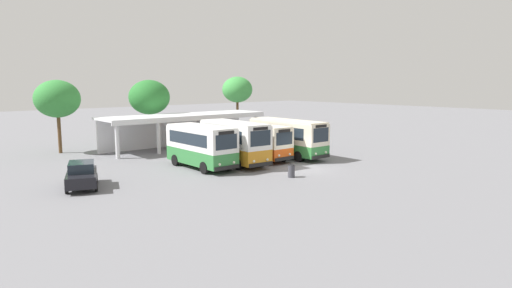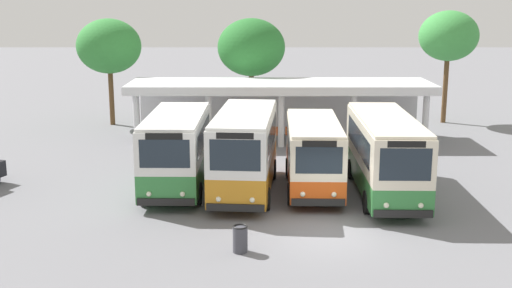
# 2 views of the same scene
# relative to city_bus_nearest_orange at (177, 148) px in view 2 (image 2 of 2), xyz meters

# --- Properties ---
(ground_plane) EXTENTS (180.00, 180.00, 0.00)m
(ground_plane) POSITION_rel_city_bus_nearest_orange_xyz_m (5.83, -5.37, -1.82)
(ground_plane) COLOR slate
(city_bus_nearest_orange) EXTENTS (2.49, 6.83, 3.29)m
(city_bus_nearest_orange) POSITION_rel_city_bus_nearest_orange_xyz_m (0.00, 0.00, 0.00)
(city_bus_nearest_orange) COLOR black
(city_bus_nearest_orange) RESTS_ON ground
(city_bus_second_in_row) EXTENTS (2.84, 7.42, 3.46)m
(city_bus_second_in_row) POSITION_rel_city_bus_nearest_orange_xyz_m (2.91, -0.45, 0.09)
(city_bus_second_in_row) COLOR black
(city_bus_second_in_row) RESTS_ON ground
(city_bus_middle_cream) EXTENTS (2.39, 6.67, 3.01)m
(city_bus_middle_cream) POSITION_rel_city_bus_nearest_orange_xyz_m (5.81, -0.14, -0.14)
(city_bus_middle_cream) COLOR black
(city_bus_middle_cream) RESTS_ON ground
(city_bus_fourth_amber) EXTENTS (2.47, 8.11, 3.30)m
(city_bus_fourth_amber) POSITION_rel_city_bus_nearest_orange_xyz_m (8.72, -0.73, 0.01)
(city_bus_fourth_amber) COLOR black
(city_bus_fourth_amber) RESTS_ON ground
(terminal_canopy) EXTENTS (17.26, 4.53, 3.40)m
(terminal_canopy) POSITION_rel_city_bus_nearest_orange_xyz_m (4.76, 10.48, 0.73)
(terminal_canopy) COLOR silver
(terminal_canopy) RESTS_ON ground
(waiting_chair_end_by_column) EXTENTS (0.45, 0.45, 0.86)m
(waiting_chair_end_by_column) POSITION_rel_city_bus_nearest_orange_xyz_m (3.17, 9.54, -1.29)
(waiting_chair_end_by_column) COLOR slate
(waiting_chair_end_by_column) RESTS_ON ground
(waiting_chair_second_from_end) EXTENTS (0.45, 0.45, 0.86)m
(waiting_chair_second_from_end) POSITION_rel_city_bus_nearest_orange_xyz_m (3.88, 9.56, -1.29)
(waiting_chair_second_from_end) COLOR slate
(waiting_chair_second_from_end) RESTS_ON ground
(waiting_chair_middle_seat) EXTENTS (0.45, 0.45, 0.86)m
(waiting_chair_middle_seat) POSITION_rel_city_bus_nearest_orange_xyz_m (4.58, 9.44, -1.29)
(waiting_chair_middle_seat) COLOR slate
(waiting_chair_middle_seat) RESTS_ON ground
(waiting_chair_fourth_seat) EXTENTS (0.45, 0.45, 0.86)m
(waiting_chair_fourth_seat) POSITION_rel_city_bus_nearest_orange_xyz_m (5.28, 9.47, -1.29)
(waiting_chair_fourth_seat) COLOR slate
(waiting_chair_fourth_seat) RESTS_ON ground
(waiting_chair_fifth_seat) EXTENTS (0.45, 0.45, 0.86)m
(waiting_chair_fifth_seat) POSITION_rel_city_bus_nearest_orange_xyz_m (5.99, 9.51, -1.29)
(waiting_chair_fifth_seat) COLOR slate
(waiting_chair_fifth_seat) RESTS_ON ground
(roadside_tree_behind_canopy) EXTENTS (4.28, 4.28, 6.88)m
(roadside_tree_behind_canopy) POSITION_rel_city_bus_nearest_orange_xyz_m (3.08, 14.29, 3.23)
(roadside_tree_behind_canopy) COLOR brown
(roadside_tree_behind_canopy) RESTS_ON ground
(roadside_tree_east_of_canopy) EXTENTS (3.82, 3.82, 7.34)m
(roadside_tree_east_of_canopy) POSITION_rel_city_bus_nearest_orange_xyz_m (15.87, 15.44, 3.86)
(roadside_tree_east_of_canopy) COLOR brown
(roadside_tree_east_of_canopy) RESTS_ON ground
(roadside_tree_west_of_canopy) EXTENTS (4.10, 4.10, 6.85)m
(roadside_tree_west_of_canopy) POSITION_rel_city_bus_nearest_orange_xyz_m (-6.04, 14.73, 3.26)
(roadside_tree_west_of_canopy) COLOR brown
(roadside_tree_west_of_canopy) RESTS_ON ground
(litter_bin_apron) EXTENTS (0.49, 0.49, 0.90)m
(litter_bin_apron) POSITION_rel_city_bus_nearest_orange_xyz_m (2.86, -6.99, -1.36)
(litter_bin_apron) COLOR #3F3F47
(litter_bin_apron) RESTS_ON ground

